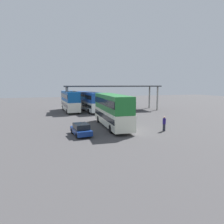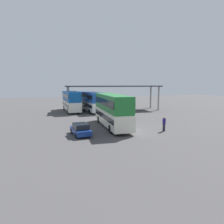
# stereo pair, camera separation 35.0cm
# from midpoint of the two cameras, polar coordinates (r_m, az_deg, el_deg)

# --- Properties ---
(ground_plane) EXTENTS (140.00, 140.00, 0.00)m
(ground_plane) POSITION_cam_midpoint_polar(r_m,az_deg,el_deg) (25.93, 4.74, -4.99)
(ground_plane) COLOR #454344
(double_decker_main) EXTENTS (2.88, 11.25, 4.32)m
(double_decker_main) POSITION_cam_midpoint_polar(r_m,az_deg,el_deg) (27.47, 0.36, 0.76)
(double_decker_main) COLOR silver
(double_decker_main) RESTS_ON ground_plane
(parked_hatchback) EXTENTS (2.00, 3.87, 1.35)m
(parked_hatchback) POSITION_cam_midpoint_polar(r_m,az_deg,el_deg) (23.39, -8.25, -4.77)
(parked_hatchback) COLOR navy
(parked_hatchback) RESTS_ON ground_plane
(double_decker_near_canopy) EXTENTS (2.90, 10.56, 4.20)m
(double_decker_near_canopy) POSITION_cam_midpoint_polar(r_m,az_deg,el_deg) (43.97, -10.99, 3.16)
(double_decker_near_canopy) COLOR silver
(double_decker_near_canopy) RESTS_ON ground_plane
(double_decker_mid_row) EXTENTS (3.63, 11.35, 4.03)m
(double_decker_mid_row) POSITION_cam_midpoint_polar(r_m,az_deg,el_deg) (43.64, -5.80, 3.12)
(double_decker_mid_row) COLOR white
(double_decker_mid_row) RESTS_ON ground_plane
(depot_canopy) EXTENTS (20.75, 6.30, 5.37)m
(depot_canopy) POSITION_cam_midpoint_polar(r_m,az_deg,el_deg) (44.77, 0.67, 6.84)
(depot_canopy) COLOR #33353A
(depot_canopy) RESTS_ON ground_plane
(pedestrian_waiting) EXTENTS (0.38, 0.38, 1.82)m
(pedestrian_waiting) POSITION_cam_midpoint_polar(r_m,az_deg,el_deg) (25.89, 14.54, -3.18)
(pedestrian_waiting) COLOR #262633
(pedestrian_waiting) RESTS_ON ground_plane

